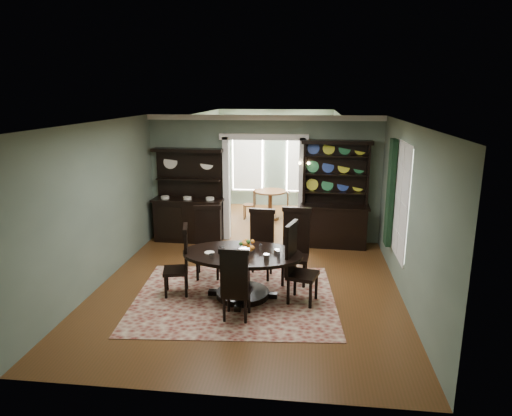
{
  "coord_description": "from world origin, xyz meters",
  "views": [
    {
      "loc": [
        1.06,
        -7.62,
        3.5
      ],
      "look_at": [
        0.09,
        0.6,
        1.4
      ],
      "focal_mm": 32.0,
      "sensor_mm": 36.0,
      "label": 1
    }
  ],
  "objects_px": {
    "parlor_table": "(270,201)",
    "welsh_dresser": "(334,209)",
    "sideboard": "(189,209)",
    "dining_table": "(242,266)"
  },
  "relations": [
    {
      "from": "welsh_dresser",
      "to": "parlor_table",
      "type": "distance_m",
      "value": 2.71
    },
    {
      "from": "sideboard",
      "to": "welsh_dresser",
      "type": "relative_size",
      "value": 0.9
    },
    {
      "from": "dining_table",
      "to": "sideboard",
      "type": "relative_size",
      "value": 0.95
    },
    {
      "from": "sideboard",
      "to": "dining_table",
      "type": "bearing_deg",
      "value": -58.46
    },
    {
      "from": "sideboard",
      "to": "parlor_table",
      "type": "xyz_separation_m",
      "value": [
        1.79,
        2.09,
        -0.24
      ]
    },
    {
      "from": "welsh_dresser",
      "to": "parlor_table",
      "type": "bearing_deg",
      "value": 130.74
    },
    {
      "from": "dining_table",
      "to": "sideboard",
      "type": "xyz_separation_m",
      "value": [
        -1.75,
        3.03,
        0.2
      ]
    },
    {
      "from": "dining_table",
      "to": "sideboard",
      "type": "distance_m",
      "value": 3.51
    },
    {
      "from": "dining_table",
      "to": "parlor_table",
      "type": "relative_size",
      "value": 2.38
    },
    {
      "from": "parlor_table",
      "to": "welsh_dresser",
      "type": "bearing_deg",
      "value": -51.48
    }
  ]
}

